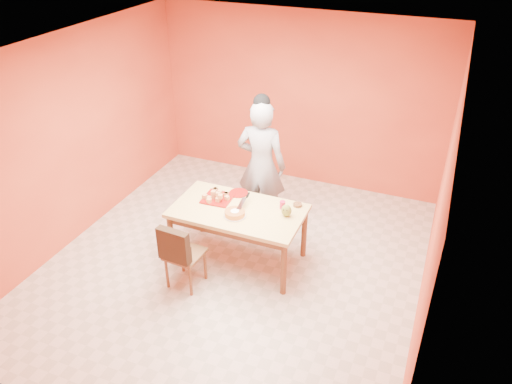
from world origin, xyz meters
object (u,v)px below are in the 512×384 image
at_px(red_dinner_plate, 239,193).
at_px(checker_tin, 297,205).
at_px(egg_ornament, 286,211).
at_px(magenta_glass, 282,205).
at_px(person, 261,166).
at_px(pastry_platter, 218,198).
at_px(dining_table, 238,216).
at_px(sponge_cake, 235,213).
at_px(dining_chair, 184,253).

distance_m(red_dinner_plate, checker_tin, 0.79).
xyz_separation_m(egg_ornament, checker_tin, (0.05, 0.27, -0.06)).
bearing_deg(magenta_glass, person, 129.42).
bearing_deg(red_dinner_plate, magenta_glass, -10.86).
distance_m(pastry_platter, egg_ornament, 0.93).
relative_size(pastry_platter, checker_tin, 3.22).
bearing_deg(dining_table, checker_tin, 28.48).
xyz_separation_m(red_dinner_plate, egg_ornament, (0.74, -0.27, 0.07)).
height_order(dining_table, magenta_glass, magenta_glass).
xyz_separation_m(red_dinner_plate, sponge_cake, (0.17, -0.50, 0.03)).
height_order(sponge_cake, magenta_glass, magenta_glass).
distance_m(sponge_cake, magenta_glass, 0.60).
distance_m(dining_table, checker_tin, 0.74).
relative_size(person, checker_tin, 16.88).
height_order(dining_chair, egg_ornament, egg_ornament).
height_order(pastry_platter, checker_tin, checker_tin).
distance_m(dining_table, magenta_glass, 0.56).
bearing_deg(sponge_cake, person, 94.00).
height_order(dining_chair, pastry_platter, dining_chair).
bearing_deg(magenta_glass, egg_ornament, -55.28).
distance_m(dining_table, pastry_platter, 0.37).
bearing_deg(checker_tin, dining_table, -151.52).
bearing_deg(person, sponge_cake, 90.12).
relative_size(dining_chair, checker_tin, 8.10).
height_order(person, red_dinner_plate, person).
height_order(person, pastry_platter, person).
bearing_deg(checker_tin, magenta_glass, -141.33).
distance_m(dining_chair, magenta_glass, 1.31).
bearing_deg(checker_tin, pastry_platter, -167.10).
height_order(red_dinner_plate, magenta_glass, magenta_glass).
height_order(dining_table, person, person).
bearing_deg(pastry_platter, checker_tin, 12.90).
height_order(pastry_platter, magenta_glass, magenta_glass).
height_order(magenta_glass, checker_tin, magenta_glass).
distance_m(dining_table, sponge_cake, 0.20).
bearing_deg(dining_table, egg_ornament, 7.98).
distance_m(dining_table, dining_chair, 0.81).
height_order(person, checker_tin, person).
bearing_deg(magenta_glass, checker_tin, 38.67).
xyz_separation_m(red_dinner_plate, magenta_glass, (0.64, -0.12, 0.04)).
bearing_deg(dining_chair, magenta_glass, 49.26).
relative_size(dining_chair, pastry_platter, 2.51).
bearing_deg(egg_ornament, dining_table, 165.48).
bearing_deg(checker_tin, sponge_cake, -141.27).
distance_m(person, magenta_glass, 0.86).
height_order(egg_ornament, checker_tin, egg_ornament).
relative_size(dining_table, pastry_platter, 4.52).
bearing_deg(sponge_cake, dining_chair, -128.38).
bearing_deg(pastry_platter, sponge_cake, -37.19).
bearing_deg(egg_ornament, pastry_platter, 154.85).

